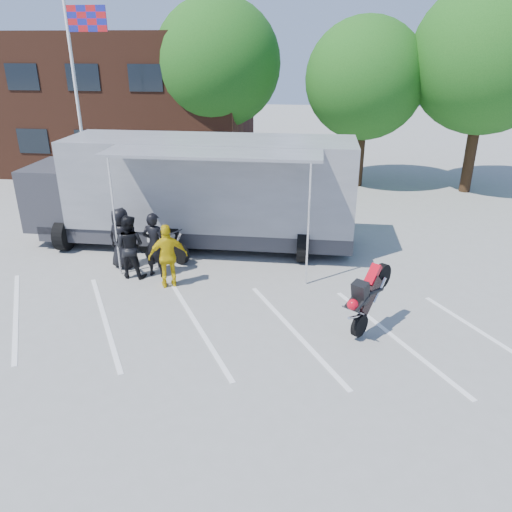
% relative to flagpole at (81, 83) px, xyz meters
% --- Properties ---
extents(ground, '(100.00, 100.00, 0.00)m').
position_rel_flagpole_xyz_m(ground, '(6.24, -10.00, -5.05)').
color(ground, gray).
rests_on(ground, ground).
extents(parking_bay_lines, '(18.09, 13.33, 0.01)m').
position_rel_flagpole_xyz_m(parking_bay_lines, '(6.24, -9.00, -5.05)').
color(parking_bay_lines, white).
rests_on(parking_bay_lines, ground).
extents(office_building, '(18.00, 8.00, 7.00)m').
position_rel_flagpole_xyz_m(office_building, '(-3.76, 8.00, -1.55)').
color(office_building, '#4D2719').
rests_on(office_building, ground).
extents(flagpole, '(1.61, 0.12, 8.00)m').
position_rel_flagpole_xyz_m(flagpole, '(0.00, 0.00, 0.00)').
color(flagpole, white).
rests_on(flagpole, ground).
extents(tree_left, '(6.12, 6.12, 8.64)m').
position_rel_flagpole_xyz_m(tree_left, '(4.24, 6.00, 0.51)').
color(tree_left, '#382314').
rests_on(tree_left, ground).
extents(tree_mid, '(5.44, 5.44, 7.68)m').
position_rel_flagpole_xyz_m(tree_mid, '(11.24, 5.00, -0.11)').
color(tree_mid, '#382314').
rests_on(tree_mid, ground).
extents(tree_right, '(6.46, 6.46, 9.12)m').
position_rel_flagpole_xyz_m(tree_right, '(16.24, 4.50, 0.82)').
color(tree_right, '#382314').
rests_on(tree_right, ground).
extents(transporter_truck, '(11.48, 5.56, 3.65)m').
position_rel_flagpole_xyz_m(transporter_truck, '(5.26, -3.58, -5.05)').
color(transporter_truck, gray).
rests_on(transporter_truck, ground).
extents(parked_motorcycle, '(2.28, 1.68, 1.15)m').
position_rel_flagpole_xyz_m(parked_motorcycle, '(4.40, -5.01, -5.05)').
color(parked_motorcycle, silver).
rests_on(parked_motorcycle, ground).
extents(stunt_bike_rider, '(1.53, 1.73, 1.87)m').
position_rel_flagpole_xyz_m(stunt_bike_rider, '(10.74, -8.60, -5.05)').
color(stunt_bike_rider, black).
rests_on(stunt_bike_rider, ground).
extents(spectator_leather_a, '(1.06, 0.82, 1.91)m').
position_rel_flagpole_xyz_m(spectator_leather_a, '(3.39, -5.81, -4.10)').
color(spectator_leather_a, black).
rests_on(spectator_leather_a, ground).
extents(spectator_leather_b, '(0.79, 0.58, 1.98)m').
position_rel_flagpole_xyz_m(spectator_leather_b, '(4.58, -6.29, -4.06)').
color(spectator_leather_b, black).
rests_on(spectator_leather_b, ground).
extents(spectator_leather_c, '(0.97, 0.78, 1.92)m').
position_rel_flagpole_xyz_m(spectator_leather_c, '(3.85, -6.43, -4.10)').
color(spectator_leather_c, black).
rests_on(spectator_leather_c, ground).
extents(spectator_hivis, '(1.19, 0.83, 1.87)m').
position_rel_flagpole_xyz_m(spectator_hivis, '(5.17, -6.95, -4.12)').
color(spectator_hivis, '#DDBB0B').
rests_on(spectator_hivis, ground).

